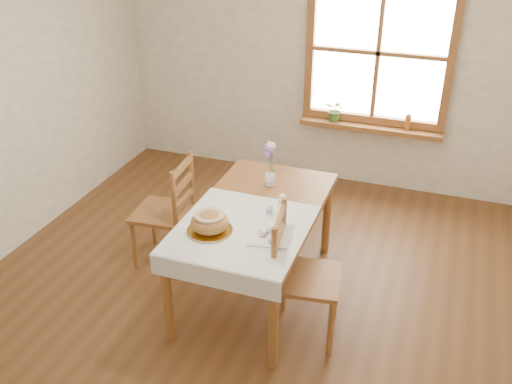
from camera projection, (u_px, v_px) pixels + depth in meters
The scene contains 18 objects.
ground at pixel (243, 312), 4.39m from camera, with size 5.00×5.00×0.00m, color brown.
room_walls at pixel (240, 100), 3.58m from camera, with size 4.60×5.10×2.65m.
window at pixel (378, 53), 5.60m from camera, with size 1.46×0.08×1.46m.
window_sill at pixel (370, 127), 5.91m from camera, with size 1.46×0.20×0.05m.
dining_table at pixel (256, 219), 4.33m from camera, with size 0.90×1.60×0.75m.
table_linen at pixel (241, 229), 4.03m from camera, with size 0.91×0.99×0.01m, color white.
chair_left at pixel (162, 211), 4.80m from camera, with size 0.45×0.47×0.97m, color #98572F, non-canonical shape.
chair_right at pixel (307, 276), 3.98m from camera, with size 0.46×0.48×0.98m, color #98572F, non-canonical shape.
bread_plate at pixel (210, 230), 3.99m from camera, with size 0.31×0.31×0.02m, color white.
bread_loaf at pixel (209, 220), 3.95m from camera, with size 0.27×0.27×0.15m, color #B1723E.
egg_napkin at pixel (269, 238), 3.91m from camera, with size 0.27×0.23×0.01m, color white.
eggs at pixel (269, 234), 3.90m from camera, with size 0.21×0.19×0.05m, color silver, non-canonical shape.
salt_shaker at pixel (269, 210), 4.16m from camera, with size 0.05×0.05×0.10m, color white.
pepper_shaker at pixel (282, 200), 4.29m from camera, with size 0.05×0.05×0.10m, color white.
flower_vase at pixel (270, 180), 4.61m from camera, with size 0.09×0.09×0.09m, color white.
lavender_bouquet at pixel (270, 159), 4.52m from camera, with size 0.15×0.15×0.28m, color #755597, non-canonical shape.
potted_plant at pixel (336, 113), 5.96m from camera, with size 0.21×0.23×0.18m, color #3F722D.
amber_bottle at pixel (408, 122), 5.74m from camera, with size 0.06×0.06×0.17m, color #A85D1F.
Camera 1 is at (1.26, -3.19, 2.90)m, focal length 40.00 mm.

